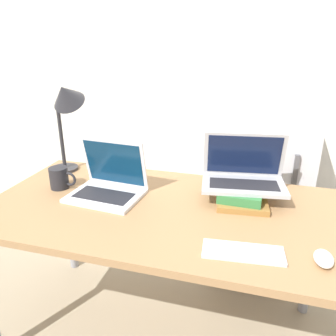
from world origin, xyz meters
name	(u,v)px	position (x,y,z in m)	size (l,w,h in m)	color
wall_back	(210,44)	(0.00, 1.53, 1.35)	(8.00, 0.05, 2.70)	silver
desk	(161,221)	(0.00, 0.40, 0.64)	(1.51, 0.79, 0.71)	#9E754C
laptop_left	(108,184)	(-0.27, 0.44, 0.76)	(0.34, 0.27, 0.25)	silver
book_stack	(242,194)	(0.33, 0.55, 0.74)	(0.24, 0.28, 0.06)	olive
laptop_on_books	(244,175)	(0.33, 0.58, 0.82)	(0.39, 0.26, 0.23)	#B2B2B7
wireless_keyboard	(243,252)	(0.36, 0.15, 0.71)	(0.28, 0.13, 0.01)	silver
mouse	(324,258)	(0.61, 0.17, 0.72)	(0.06, 0.10, 0.03)	white
mug	(60,178)	(-0.52, 0.45, 0.76)	(0.13, 0.09, 0.10)	#232328
desk_lamp	(65,105)	(-0.57, 0.63, 1.07)	(0.23, 0.20, 0.50)	#28282D
mini_fridge	(259,186)	(0.41, 1.15, 0.53)	(0.54, 0.59, 1.05)	silver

